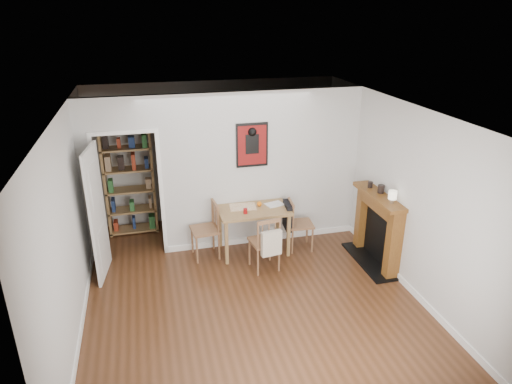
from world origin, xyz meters
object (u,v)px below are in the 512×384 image
object	(u,v)px
ceramic_jar_b	(370,185)
chair_right	(299,224)
fireplace	(378,226)
red_glass	(245,211)
dining_table	(253,214)
bookshelf	(129,180)
chair_left	(205,230)
mantel_lamp	(393,196)
ceramic_jar_a	(381,189)
notebook	(274,204)
orange_fruit	(259,204)
chair_front	(265,242)

from	to	relation	value
ceramic_jar_b	chair_right	bearing A→B (deg)	158.26
fireplace	red_glass	bearing A→B (deg)	162.11
dining_table	fireplace	xyz separation A→B (m)	(1.81, -0.80, -0.07)
fireplace	dining_table	bearing A→B (deg)	156.23
bookshelf	chair_left	bearing A→B (deg)	-47.18
mantel_lamp	ceramic_jar_a	size ratio (longest dim) A/B	1.57
notebook	ceramic_jar_a	distance (m)	1.71
mantel_lamp	dining_table	bearing A→B (deg)	147.15
ceramic_jar_b	orange_fruit	bearing A→B (deg)	161.20
chair_left	fireplace	distance (m)	2.74
mantel_lamp	ceramic_jar_a	xyz separation A→B (m)	(0.05, 0.41, -0.06)
ceramic_jar_a	ceramic_jar_b	size ratio (longest dim) A/B	1.27
bookshelf	mantel_lamp	world-z (taller)	bookshelf
bookshelf	orange_fruit	size ratio (longest dim) A/B	25.65
orange_fruit	notebook	size ratio (longest dim) A/B	0.28
bookshelf	ceramic_jar_b	bearing A→B (deg)	-25.21
chair_front	mantel_lamp	distance (m)	2.01
chair_front	mantel_lamp	world-z (taller)	mantel_lamp
dining_table	ceramic_jar_a	world-z (taller)	ceramic_jar_a
ceramic_jar_a	mantel_lamp	bearing A→B (deg)	-96.36
dining_table	fireplace	size ratio (longest dim) A/B	0.91
chair_right	fireplace	size ratio (longest dim) A/B	0.70
dining_table	bookshelf	bearing A→B (deg)	147.17
chair_right	fireplace	distance (m)	1.27
chair_left	red_glass	bearing A→B (deg)	-16.21
chair_front	mantel_lamp	bearing A→B (deg)	-18.12
fireplace	notebook	world-z (taller)	fireplace
dining_table	chair_front	world-z (taller)	chair_front
chair_right	orange_fruit	world-z (taller)	chair_right
red_glass	fireplace	bearing A→B (deg)	-17.89
orange_fruit	ceramic_jar_b	bearing A→B (deg)	-18.80
ceramic_jar_a	fireplace	bearing A→B (deg)	-101.93
chair_right	mantel_lamp	xyz separation A→B (m)	(1.02, -1.05, 0.83)
red_glass	orange_fruit	size ratio (longest dim) A/B	1.09
chair_right	red_glass	world-z (taller)	chair_right
bookshelf	orange_fruit	xyz separation A→B (m)	(2.04, -1.18, -0.18)
chair_left	bookshelf	size ratio (longest dim) A/B	0.46
fireplace	red_glass	distance (m)	2.09
dining_table	chair_right	world-z (taller)	chair_right
dining_table	chair_front	distance (m)	0.62
chair_front	ceramic_jar_a	xyz separation A→B (m)	(1.79, -0.16, 0.76)
orange_fruit	ceramic_jar_a	xyz separation A→B (m)	(1.71, -0.80, 0.41)
chair_front	ceramic_jar_b	size ratio (longest dim) A/B	9.33
red_glass	mantel_lamp	distance (m)	2.23
mantel_lamp	orange_fruit	bearing A→B (deg)	143.85
chair_left	orange_fruit	size ratio (longest dim) A/B	11.87
red_glass	chair_left	bearing A→B (deg)	163.79
orange_fruit	ceramic_jar_b	size ratio (longest dim) A/B	0.81
dining_table	fireplace	bearing A→B (deg)	-23.77
bookshelf	fireplace	bearing A→B (deg)	-28.64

